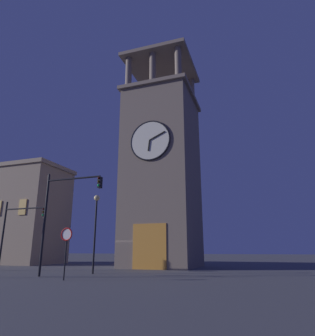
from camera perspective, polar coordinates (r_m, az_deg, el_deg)
name	(u,v)px	position (r m, az deg, el deg)	size (l,w,h in m)	color
ground_plane	(129,268)	(29.47, -5.51, -18.73)	(200.00, 200.00, 0.00)	#4C4C51
clocktower	(162,172)	(32.10, 0.96, -0.76)	(7.52, 8.41, 25.52)	#75665B
adjacent_wing_building	(8,215)	(43.91, -26.92, -8.06)	(15.26, 7.24, 12.20)	gray
traffic_signal_mid	(61,206)	(21.24, -18.06, -6.96)	(4.34, 0.41, 6.88)	black
traffic_signal_far	(17,224)	(28.43, -25.50, -9.77)	(4.34, 0.41, 5.79)	black
street_lamp	(96,219)	(23.28, -11.85, -9.56)	(0.44, 0.44, 5.78)	black
no_horn_sign	(66,239)	(18.70, -17.18, -12.88)	(0.78, 0.14, 2.96)	black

